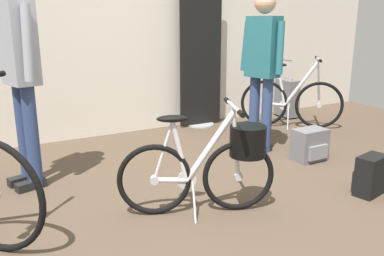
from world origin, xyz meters
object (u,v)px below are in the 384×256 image
Objects in this scene: visitor_near_wall at (20,63)px; visitor_browsing at (262,63)px; floor_banner_stand at (201,64)px; folding_bike_foreground at (215,161)px; backpack_on_floor at (310,145)px; handbag_on_floor at (370,175)px; display_bike_right at (291,101)px; rolling_suitcase at (287,98)px.

visitor_near_wall is 1.09× the size of visitor_browsing.
folding_bike_foreground is (-1.20, -2.22, -0.43)m from floor_banner_stand.
handbag_on_floor reaches higher than backpack_on_floor.
visitor_browsing is at bearing 91.73° from handbag_on_floor.
visitor_near_wall is at bearing 175.62° from visitor_browsing.
floor_banner_stand is 1.77× the size of display_bike_right.
rolling_suitcase is at bearing 13.45° from visitor_near_wall.
display_bike_right reaches higher than backpack_on_floor.
rolling_suitcase reaches higher than handbag_on_floor.
visitor_near_wall is 5.48× the size of handbag_on_floor.
handbag_on_floor is (-1.28, -2.39, -0.12)m from rolling_suitcase.
display_bike_right is (2.17, 1.57, -0.04)m from folding_bike_foreground.
handbag_on_floor is (-0.93, -1.92, -0.19)m from display_bike_right.
display_bike_right is at bearing 35.79° from folding_bike_foreground.
rolling_suitcase is 2.71m from handbag_on_floor.
visitor_browsing reaches higher than backpack_on_floor.
visitor_near_wall reaches higher than display_bike_right.
backpack_on_floor is at bearing 18.65° from folding_bike_foreground.
visitor_browsing is at bearing -141.81° from rolling_suitcase.
rolling_suitcase is at bearing 54.87° from backpack_on_floor.
display_bike_right is 2.14m from handbag_on_floor.
rolling_suitcase is (3.61, 0.86, -0.75)m from visitor_near_wall.
floor_banner_stand reaches higher than folding_bike_foreground.
handbag_on_floor is at bearing -88.27° from visitor_browsing.
rolling_suitcase is (1.33, -0.19, -0.53)m from floor_banner_stand.
visitor_near_wall is 2.92m from handbag_on_floor.
backpack_on_floor is (0.23, -0.51, -0.77)m from visitor_browsing.
visitor_near_wall is (-2.28, -1.05, 0.21)m from floor_banner_stand.
floor_banner_stand is 5.41× the size of backpack_on_floor.
floor_banner_stand is 1.27m from display_bike_right.
folding_bike_foreground is 0.60× the size of visitor_near_wall.
floor_banner_stand is 2.52m from visitor_near_wall.
visitor_browsing is at bearing -4.38° from visitor_near_wall.
display_bike_right reaches higher than rolling_suitcase.
visitor_near_wall is (-3.26, -0.40, 0.69)m from display_bike_right.
floor_banner_stand is 5.59× the size of handbag_on_floor.
folding_bike_foreground is 1.53m from backpack_on_floor.
folding_bike_foreground is at bearing -140.40° from visitor_browsing.
floor_banner_stand is 1.23m from visitor_browsing.
visitor_browsing is (2.29, -0.18, -0.10)m from visitor_near_wall.
backpack_on_floor is at bearing -15.26° from visitor_near_wall.
folding_bike_foreground is 1.04× the size of display_bike_right.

